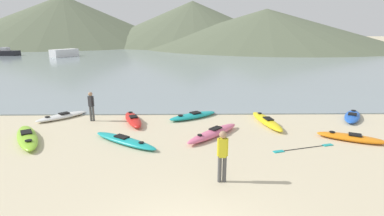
# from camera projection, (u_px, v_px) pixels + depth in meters

# --- Properties ---
(bay_water) EXTENTS (160.00, 70.00, 0.06)m
(bay_water) POSITION_uv_depth(u_px,v_px,m) (188.00, 57.00, 50.76)
(bay_water) COLOR gray
(bay_water) RESTS_ON ground_plane
(far_hill_left) EXTENTS (70.70, 70.70, 14.83)m
(far_hill_left) POSITION_uv_depth(u_px,v_px,m) (65.00, 20.00, 93.99)
(far_hill_left) COLOR #5B664C
(far_hill_left) RESTS_ON ground_plane
(far_hill_midleft) EXTENTS (63.16, 63.16, 13.30)m
(far_hill_midleft) POSITION_uv_depth(u_px,v_px,m) (192.00, 23.00, 95.29)
(far_hill_midleft) COLOR #5B664C
(far_hill_midleft) RESTS_ON ground_plane
(far_hill_midright) EXTENTS (69.41, 69.41, 10.08)m
(far_hill_midright) POSITION_uv_depth(u_px,v_px,m) (266.00, 28.00, 82.39)
(far_hill_midright) COLOR #5B664C
(far_hill_midright) RESTS_ON ground_plane
(kayak_on_sand_0) EXTENTS (3.23, 2.56, 0.30)m
(kayak_on_sand_0) POSITION_uv_depth(u_px,v_px,m) (125.00, 141.00, 12.68)
(kayak_on_sand_0) COLOR teal
(kayak_on_sand_0) RESTS_ON ground_plane
(kayak_on_sand_1) EXTENTS (2.79, 1.88, 0.33)m
(kayak_on_sand_1) POSITION_uv_depth(u_px,v_px,m) (351.00, 138.00, 12.98)
(kayak_on_sand_1) COLOR orange
(kayak_on_sand_1) RESTS_ON ground_plane
(kayak_on_sand_2) EXTENTS (2.09, 2.73, 0.34)m
(kayak_on_sand_2) POSITION_uv_depth(u_px,v_px,m) (352.00, 116.00, 16.12)
(kayak_on_sand_2) COLOR blue
(kayak_on_sand_2) RESTS_ON ground_plane
(kayak_on_sand_3) EXTENTS (2.51, 3.45, 0.38)m
(kayak_on_sand_3) POSITION_uv_depth(u_px,v_px,m) (27.00, 137.00, 12.96)
(kayak_on_sand_3) COLOR #8CCC2D
(kayak_on_sand_3) RESTS_ON ground_plane
(kayak_on_sand_4) EXTENTS (2.74, 2.95, 0.38)m
(kayak_on_sand_4) POSITION_uv_depth(u_px,v_px,m) (213.00, 133.00, 13.47)
(kayak_on_sand_4) COLOR #E5668C
(kayak_on_sand_4) RESTS_ON ground_plane
(kayak_on_sand_5) EXTENTS (2.43, 2.43, 0.30)m
(kayak_on_sand_5) POSITION_uv_depth(u_px,v_px,m) (62.00, 116.00, 16.21)
(kayak_on_sand_5) COLOR white
(kayak_on_sand_5) RESTS_ON ground_plane
(kayak_on_sand_6) EXTENTS (1.59, 2.90, 0.40)m
(kayak_on_sand_6) POSITION_uv_depth(u_px,v_px,m) (133.00, 119.00, 15.48)
(kayak_on_sand_6) COLOR red
(kayak_on_sand_6) RESTS_ON ground_plane
(kayak_on_sand_7) EXTENTS (1.21, 3.36, 0.37)m
(kayak_on_sand_7) POSITION_uv_depth(u_px,v_px,m) (267.00, 121.00, 15.25)
(kayak_on_sand_7) COLOR yellow
(kayak_on_sand_7) RESTS_ON ground_plane
(kayak_on_sand_8) EXTENTS (2.85, 2.16, 0.32)m
(kayak_on_sand_8) POSITION_uv_depth(u_px,v_px,m) (193.00, 116.00, 16.27)
(kayak_on_sand_8) COLOR teal
(kayak_on_sand_8) RESTS_ON ground_plane
(person_near_foreground) EXTENTS (0.34, 0.23, 1.70)m
(person_near_foreground) POSITION_uv_depth(u_px,v_px,m) (222.00, 153.00, 9.28)
(person_near_foreground) COLOR #4C4C4C
(person_near_foreground) RESTS_ON ground_plane
(person_near_waterline) EXTENTS (0.32, 0.26, 1.56)m
(person_near_waterline) POSITION_uv_depth(u_px,v_px,m) (91.00, 105.00, 15.59)
(person_near_waterline) COLOR #4C4C4C
(person_near_waterline) RESTS_ON ground_plane
(moored_boat_0) EXTENTS (3.80, 2.06, 1.49)m
(moored_boat_0) POSITION_uv_depth(u_px,v_px,m) (8.00, 53.00, 53.97)
(moored_boat_0) COLOR black
(moored_boat_0) RESTS_ON bay_water
(moored_boat_1) EXTENTS (4.06, 4.90, 1.27)m
(moored_boat_1) POSITION_uv_depth(u_px,v_px,m) (64.00, 53.00, 51.87)
(moored_boat_1) COLOR white
(moored_boat_1) RESTS_ON bay_water
(loose_paddle) EXTENTS (2.72, 0.95, 0.03)m
(loose_paddle) POSITION_uv_depth(u_px,v_px,m) (304.00, 148.00, 12.16)
(loose_paddle) COLOR black
(loose_paddle) RESTS_ON ground_plane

